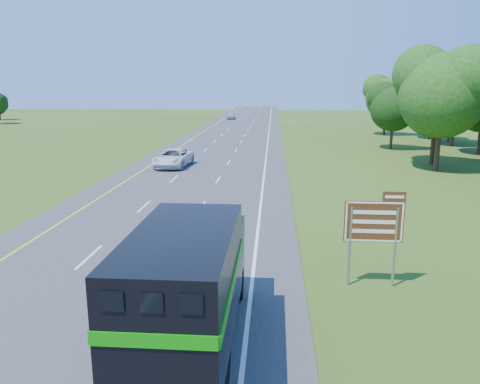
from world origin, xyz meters
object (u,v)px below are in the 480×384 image
Objects in this scene: far_car at (231,116)px; horse_truck at (188,284)px; white_suv at (173,158)px; exit_sign at (375,225)px.

horse_truck is at bearing -84.77° from far_car.
white_suv is at bearing -88.72° from far_car.
exit_sign is (13.15, -26.16, 1.52)m from white_suv.
far_car is at bearing 94.81° from horse_truck.
far_car is (-0.58, 67.00, -0.07)m from white_suv.
white_suv is at bearing 103.15° from horse_truck.
horse_truck is 1.40× the size of white_suv.
white_suv reaches higher than far_car.
horse_truck reaches higher than far_car.
white_suv is 67.00m from far_car.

